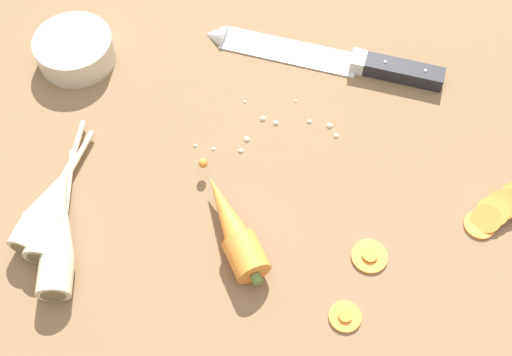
{
  "coord_description": "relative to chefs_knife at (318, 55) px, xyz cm",
  "views": [
    {
      "loc": [
        -6.91,
        -41.29,
        69.14
      ],
      "look_at": [
        0.0,
        -2.0,
        1.5
      ],
      "focal_mm": 44.14,
      "sensor_mm": 36.0,
      "label": 1
    }
  ],
  "objects": [
    {
      "name": "whole_carrot",
      "position": [
        -16.24,
        -25.64,
        1.45
      ],
      "size": [
        7.31,
        17.6,
        4.2
      ],
      "color": "orange",
      "rests_on": "ground_plane"
    },
    {
      "name": "ground_plane",
      "position": [
        -12.31,
        -17.05,
        -2.65
      ],
      "size": [
        120.0,
        90.0,
        4.0
      ],
      "primitive_type": "cube",
      "color": "brown"
    },
    {
      "name": "parsnip_front",
      "position": [
        -37.09,
        -19.37,
        1.33
      ],
      "size": [
        7.79,
        20.02,
        4.0
      ],
      "color": "beige",
      "rests_on": "ground_plane"
    },
    {
      "name": "mince_crumbs",
      "position": [
        -7.9,
        -11.29,
        -0.28
      ],
      "size": [
        19.25,
        8.47,
        0.86
      ],
      "color": "beige",
      "rests_on": "ground_plane"
    },
    {
      "name": "parsnip_mid_right",
      "position": [
        -36.54,
        -24.08,
        1.33
      ],
      "size": [
        5.45,
        20.07,
        4.0
      ],
      "color": "beige",
      "rests_on": "ground_plane"
    },
    {
      "name": "carrot_slice_stray_mid",
      "position": [
        -5.42,
        -37.89,
        -0.29
      ],
      "size": [
        3.73,
        3.73,
        0.7
      ],
      "color": "orange",
      "rests_on": "ground_plane"
    },
    {
      "name": "parsnip_mid_left",
      "position": [
        -38.04,
        -19.01,
        1.33
      ],
      "size": [
        10.59,
        17.16,
        4.0
      ],
      "color": "beige",
      "rests_on": "ground_plane"
    },
    {
      "name": "carrot_slice_stray_near",
      "position": [
        -0.76,
        -31.24,
        -0.29
      ],
      "size": [
        4.38,
        4.38,
        0.7
      ],
      "color": "orange",
      "rests_on": "ground_plane"
    },
    {
      "name": "carrot_slice_stack",
      "position": [
        16.02,
        -28.36,
        0.31
      ],
      "size": [
        9.09,
        6.12,
        3.32
      ],
      "color": "orange",
      "rests_on": "ground_plane"
    },
    {
      "name": "prep_bowl",
      "position": [
        -33.88,
        5.81,
        1.5
      ],
      "size": [
        11.0,
        11.0,
        4.0
      ],
      "color": "beige",
      "rests_on": "ground_plane"
    },
    {
      "name": "chefs_knife",
      "position": [
        0.0,
        0.0,
        0.0
      ],
      "size": [
        32.65,
        18.3,
        4.18
      ],
      "color": "silver",
      "rests_on": "ground_plane"
    }
  ]
}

